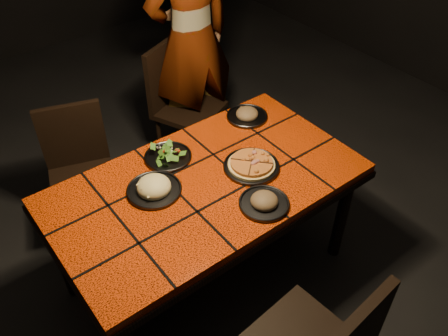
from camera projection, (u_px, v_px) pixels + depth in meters
room_shell at (201, 47)px, 1.95m from camera, size 6.04×7.04×3.08m
dining_table at (206, 192)px, 2.49m from camera, size 1.62×0.92×0.75m
chair_far_left at (79, 164)px, 2.94m from camera, size 0.49×0.49×0.86m
chair_far_right at (179, 97)px, 3.43m from camera, size 0.56×0.56×0.93m
diner at (191, 39)px, 3.27m from camera, size 0.68×0.44×1.86m
plate_pizza at (251, 165)px, 2.51m from camera, size 0.36×0.36×0.04m
plate_pasta at (154, 188)px, 2.37m from camera, size 0.28×0.28×0.09m
plate_salad at (168, 154)px, 2.57m from camera, size 0.26×0.26×0.07m
plate_mushroom_a at (264, 201)px, 2.30m from camera, size 0.25×0.25×0.08m
plate_mushroom_b at (247, 114)px, 2.86m from camera, size 0.25×0.25×0.08m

